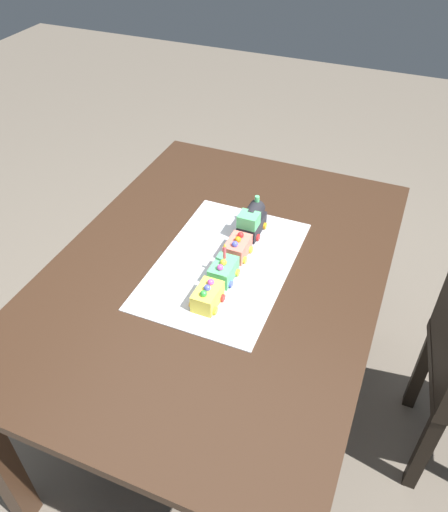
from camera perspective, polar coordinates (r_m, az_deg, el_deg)
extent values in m
plane|color=#6B6054|center=(2.15, -0.58, -16.19)|extent=(8.00, 8.00, 0.00)
cube|color=#382316|center=(1.60, -0.75, -1.66)|extent=(1.40, 1.00, 0.03)
cube|color=#382316|center=(2.43, -4.34, 3.84)|extent=(0.07, 0.07, 0.71)
cube|color=#382316|center=(2.25, 16.28, -1.40)|extent=(0.07, 0.07, 0.71)
cube|color=black|center=(1.92, 21.43, -19.72)|extent=(0.04, 0.04, 0.42)
cube|color=black|center=(2.12, 21.20, -11.87)|extent=(0.04, 0.04, 0.42)
cube|color=silver|center=(1.60, 0.00, -0.88)|extent=(0.60, 0.40, 0.00)
cube|color=#232328|center=(1.71, 3.13, 3.41)|extent=(0.12, 0.06, 0.05)
cylinder|color=#232328|center=(1.69, 3.37, 4.90)|extent=(0.07, 0.05, 0.05)
cube|color=#59CC7A|center=(1.65, 2.78, 4.06)|extent=(0.06, 0.06, 0.04)
cylinder|color=#59CC7A|center=(1.70, 3.73, 6.27)|extent=(0.02, 0.02, 0.03)
sphere|color=#F4EFCC|center=(1.76, 3.91, 4.84)|extent=(0.02, 0.02, 0.02)
cylinder|color=#D84CB2|center=(1.75, 2.39, 3.93)|extent=(0.02, 0.01, 0.02)
cylinder|color=yellow|center=(1.70, 1.58, 2.67)|extent=(0.02, 0.01, 0.02)
cylinder|color=orange|center=(1.73, 4.62, 3.39)|extent=(0.02, 0.01, 0.02)
cylinder|color=red|center=(1.68, 3.86, 2.09)|extent=(0.02, 0.01, 0.02)
cube|color=#F27260|center=(1.61, 1.54, 0.92)|extent=(0.10, 0.06, 0.06)
cylinder|color=#D84CB2|center=(1.65, 0.71, 1.32)|extent=(0.02, 0.01, 0.02)
cylinder|color=#4C59D8|center=(1.61, -0.02, 0.19)|extent=(0.02, 0.01, 0.02)
cylinder|color=yellow|center=(1.63, 3.06, 0.71)|extent=(0.02, 0.01, 0.02)
cylinder|color=yellow|center=(1.59, 2.38, -0.45)|extent=(0.02, 0.01, 0.02)
sphere|color=red|center=(1.61, 1.89, 2.38)|extent=(0.02, 0.02, 0.02)
sphere|color=#4C59D8|center=(1.57, 1.23, 1.34)|extent=(0.02, 0.02, 0.02)
sphere|color=orange|center=(1.59, 1.56, 1.87)|extent=(0.02, 0.02, 0.02)
cube|color=#59CC7A|center=(1.53, -0.07, -1.68)|extent=(0.10, 0.06, 0.06)
cylinder|color=red|center=(1.57, -0.90, -1.19)|extent=(0.02, 0.01, 0.02)
cylinder|color=#D84CB2|center=(1.53, -1.71, -2.45)|extent=(0.02, 0.01, 0.02)
cylinder|color=yellow|center=(1.55, 1.56, -1.86)|extent=(0.02, 0.01, 0.02)
cylinder|color=#4C59D8|center=(1.51, 0.80, -3.16)|extent=(0.02, 0.01, 0.02)
sphere|color=yellow|center=(1.50, -0.07, -0.72)|extent=(0.02, 0.02, 0.02)
sphere|color=#D84CB2|center=(1.49, -0.44, -1.30)|extent=(0.02, 0.02, 0.02)
cube|color=#F4E04C|center=(1.45, -1.86, -4.57)|extent=(0.10, 0.06, 0.06)
cylinder|color=red|center=(1.49, -2.69, -3.97)|extent=(0.02, 0.01, 0.02)
cylinder|color=orange|center=(1.45, -3.59, -5.36)|extent=(0.02, 0.01, 0.02)
cylinder|color=red|center=(1.47, -0.12, -4.72)|extent=(0.02, 0.01, 0.02)
cylinder|color=yellow|center=(1.43, -0.97, -6.16)|extent=(0.02, 0.01, 0.02)
sphere|color=green|center=(1.41, -2.30, -4.25)|extent=(0.02, 0.02, 0.02)
sphere|color=#4C59D8|center=(1.42, -1.89, -3.60)|extent=(0.02, 0.02, 0.02)
sphere|color=#D84CB2|center=(1.44, -1.49, -2.96)|extent=(0.02, 0.02, 0.02)
cylinder|color=#F24C59|center=(1.49, 0.06, 0.42)|extent=(0.01, 0.01, 0.04)
cone|color=yellow|center=(1.47, 0.07, 1.26)|extent=(0.01, 0.01, 0.01)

